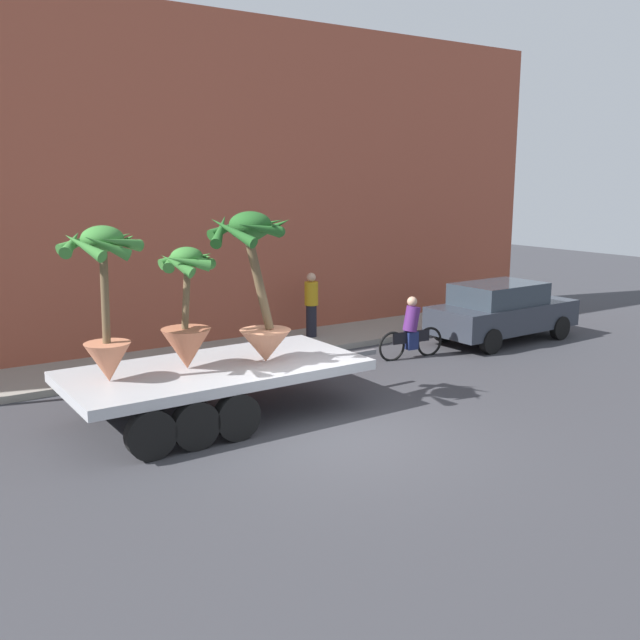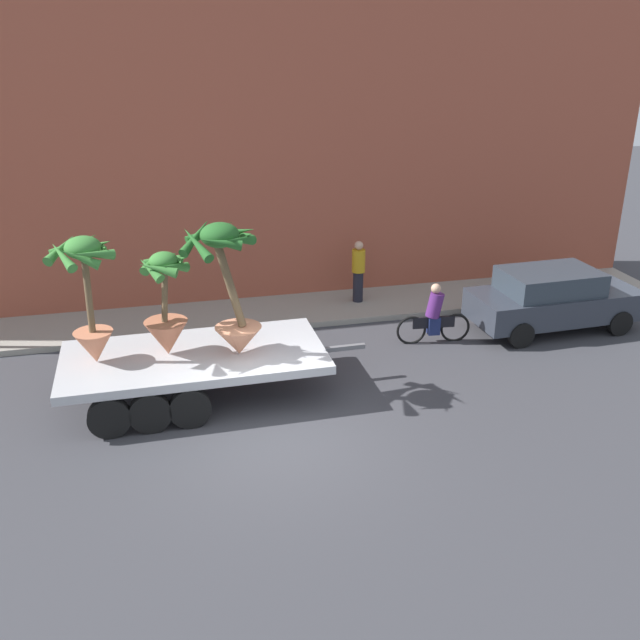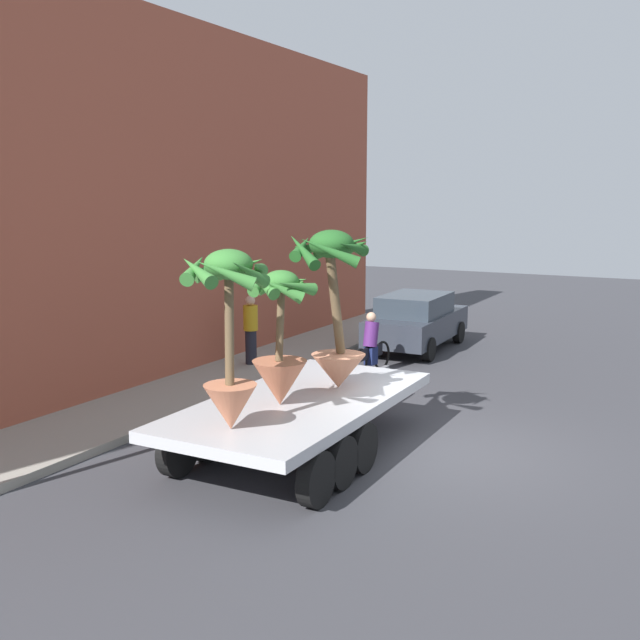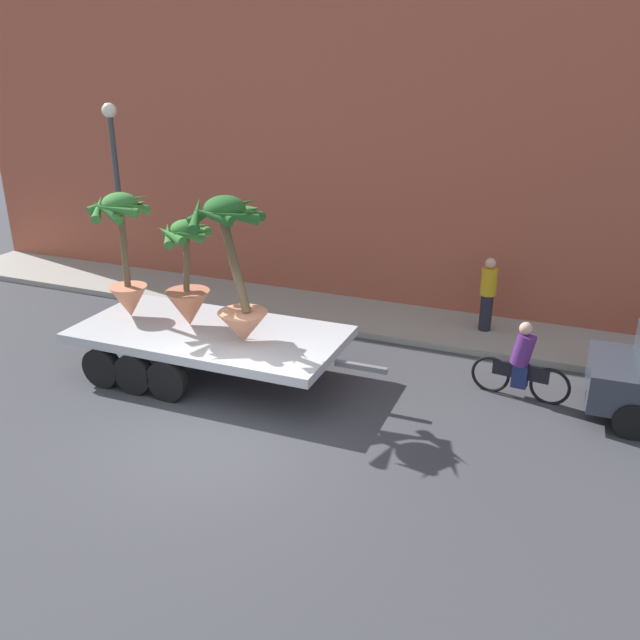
{
  "view_description": "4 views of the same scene",
  "coord_description": "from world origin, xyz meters",
  "px_view_note": "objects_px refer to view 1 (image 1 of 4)",
  "views": [
    {
      "loc": [
        -6.54,
        -9.25,
        4.27
      ],
      "look_at": [
        0.8,
        1.94,
        1.59
      ],
      "focal_mm": 39.6,
      "sensor_mm": 36.0,
      "label": 1
    },
    {
      "loc": [
        -1.91,
        -11.16,
        7.06
      ],
      "look_at": [
        1.35,
        2.43,
        1.29
      ],
      "focal_mm": 39.41,
      "sensor_mm": 36.0,
      "label": 2
    },
    {
      "loc": [
        -11.54,
        -3.92,
        4.25
      ],
      "look_at": [
        0.94,
        2.96,
        1.87
      ],
      "focal_mm": 41.39,
      "sensor_mm": 36.0,
      "label": 3
    },
    {
      "loc": [
        5.25,
        -8.23,
        5.92
      ],
      "look_at": [
        0.67,
        2.77,
        1.24
      ],
      "focal_mm": 37.1,
      "sensor_mm": 36.0,
      "label": 4
    }
  ],
  "objects_px": {
    "cyclist": "(411,331)",
    "potted_palm_front": "(104,299)",
    "parked_car": "(502,311)",
    "pedestrian_near_gate": "(311,303)",
    "potted_palm_middle": "(187,318)",
    "potted_palm_rear": "(258,287)",
    "flatbed_trailer": "(204,379)"
  },
  "relations": [
    {
      "from": "potted_palm_middle",
      "to": "cyclist",
      "type": "xyz_separation_m",
      "value": [
        6.31,
        1.35,
        -1.23
      ]
    },
    {
      "from": "potted_palm_middle",
      "to": "cyclist",
      "type": "bearing_deg",
      "value": 12.05
    },
    {
      "from": "parked_car",
      "to": "cyclist",
      "type": "bearing_deg",
      "value": -178.42
    },
    {
      "from": "flatbed_trailer",
      "to": "potted_palm_rear",
      "type": "height_order",
      "value": "potted_palm_rear"
    },
    {
      "from": "potted_palm_front",
      "to": "cyclist",
      "type": "height_order",
      "value": "potted_palm_front"
    },
    {
      "from": "potted_palm_middle",
      "to": "pedestrian_near_gate",
      "type": "bearing_deg",
      "value": 38.32
    },
    {
      "from": "cyclist",
      "to": "flatbed_trailer",
      "type": "bearing_deg",
      "value": -166.71
    },
    {
      "from": "parked_car",
      "to": "pedestrian_near_gate",
      "type": "height_order",
      "value": "pedestrian_near_gate"
    },
    {
      "from": "pedestrian_near_gate",
      "to": "potted_palm_front",
      "type": "bearing_deg",
      "value": -147.97
    },
    {
      "from": "flatbed_trailer",
      "to": "potted_palm_front",
      "type": "bearing_deg",
      "value": 178.33
    },
    {
      "from": "cyclist",
      "to": "pedestrian_near_gate",
      "type": "xyz_separation_m",
      "value": [
        -1.11,
        2.76,
        0.37
      ]
    },
    {
      "from": "parked_car",
      "to": "pedestrian_near_gate",
      "type": "xyz_separation_m",
      "value": [
        -4.32,
        2.67,
        0.22
      ]
    },
    {
      "from": "potted_palm_front",
      "to": "parked_car",
      "type": "bearing_deg",
      "value": 7.65
    },
    {
      "from": "potted_palm_middle",
      "to": "parked_car",
      "type": "relative_size",
      "value": 0.5
    },
    {
      "from": "potted_palm_rear",
      "to": "parked_car",
      "type": "height_order",
      "value": "potted_palm_rear"
    },
    {
      "from": "parked_car",
      "to": "potted_palm_rear",
      "type": "bearing_deg",
      "value": -168.16
    },
    {
      "from": "flatbed_trailer",
      "to": "pedestrian_near_gate",
      "type": "bearing_deg",
      "value": 40.25
    },
    {
      "from": "flatbed_trailer",
      "to": "potted_palm_middle",
      "type": "height_order",
      "value": "potted_palm_middle"
    },
    {
      "from": "potted_palm_rear",
      "to": "potted_palm_middle",
      "type": "relative_size",
      "value": 1.27
    },
    {
      "from": "potted_palm_rear",
      "to": "potted_palm_middle",
      "type": "xyz_separation_m",
      "value": [
        -1.25,
        0.3,
        -0.48
      ]
    },
    {
      "from": "pedestrian_near_gate",
      "to": "potted_palm_middle",
      "type": "bearing_deg",
      "value": -141.68
    },
    {
      "from": "potted_palm_middle",
      "to": "potted_palm_front",
      "type": "distance_m",
      "value": 1.5
    },
    {
      "from": "potted_palm_rear",
      "to": "cyclist",
      "type": "xyz_separation_m",
      "value": [
        5.06,
        1.65,
        -1.71
      ]
    },
    {
      "from": "flatbed_trailer",
      "to": "parked_car",
      "type": "distance_m",
      "value": 9.4
    },
    {
      "from": "flatbed_trailer",
      "to": "pedestrian_near_gate",
      "type": "height_order",
      "value": "pedestrian_near_gate"
    },
    {
      "from": "potted_palm_front",
      "to": "parked_car",
      "type": "distance_m",
      "value": 11.16
    },
    {
      "from": "potted_palm_middle",
      "to": "parked_car",
      "type": "bearing_deg",
      "value": 8.57
    },
    {
      "from": "potted_palm_middle",
      "to": "parked_car",
      "type": "distance_m",
      "value": 9.69
    },
    {
      "from": "cyclist",
      "to": "potted_palm_rear",
      "type": "bearing_deg",
      "value": -161.97
    },
    {
      "from": "flatbed_trailer",
      "to": "potted_palm_middle",
      "type": "xyz_separation_m",
      "value": [
        -0.24,
        0.09,
        1.13
      ]
    },
    {
      "from": "cyclist",
      "to": "potted_palm_front",
      "type": "bearing_deg",
      "value": -169.86
    },
    {
      "from": "cyclist",
      "to": "parked_car",
      "type": "bearing_deg",
      "value": 1.58
    }
  ]
}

